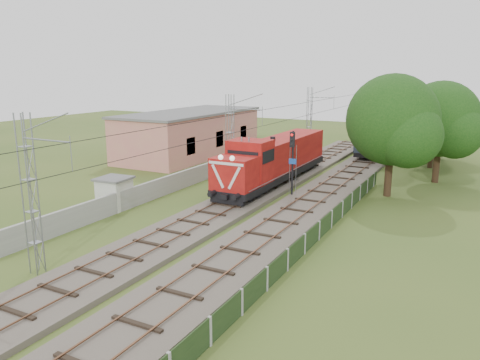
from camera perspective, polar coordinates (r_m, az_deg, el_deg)
The scene contains 15 objects.
ground at distance 29.45m, azimuth -7.40°, elevation -6.55°, with size 140.00×140.00×0.00m, color #3B531F.
track_main at distance 35.06m, azimuth -0.84°, elevation -2.90°, with size 4.20×70.00×0.45m.
track_side at distance 45.07m, azimuth 12.76°, elevation 0.40°, with size 4.20×80.00×0.45m.
catenary at distance 39.92m, azimuth -1.15°, elevation 4.75°, with size 3.31×70.00×8.00m.
boundary_wall at distance 42.32m, azimuth -5.35°, elevation 0.64°, with size 0.25×40.00×1.50m, color #9E9E99.
station_building at distance 56.49m, azimuth -6.02°, elevation 5.70°, with size 8.40×20.40×5.22m.
fence at distance 28.40m, azimuth 9.60°, elevation -6.10°, with size 0.12×32.00×1.20m.
locomotive at distance 41.31m, azimuth 4.25°, elevation 2.57°, with size 3.13×17.86×4.54m.
coach_rake at distance 106.28m, azimuth 21.86°, elevation 8.20°, with size 2.93×109.52×3.39m.
signal_post at distance 36.63m, azimuth 6.40°, elevation 3.33°, with size 0.59×0.46×5.36m.
relay_hut at distance 35.41m, azimuth -15.05°, elevation -1.53°, with size 2.42×2.42×2.33m.
tree_a at distance 38.66m, azimuth 18.21°, elevation 6.85°, with size 7.51×7.15×9.73m.
tree_b at distance 45.21m, azimuth 23.38°, elevation 6.75°, with size 7.02×6.68×9.10m.
tree_c at distance 52.14m, azimuth 22.67°, elevation 6.71°, with size 6.11×5.82×7.92m.
tree_d at distance 58.13m, azimuth 23.51°, elevation 7.52°, with size 6.52×6.21×8.45m.
Camera 1 is at (16.11, -22.59, 9.86)m, focal length 35.00 mm.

